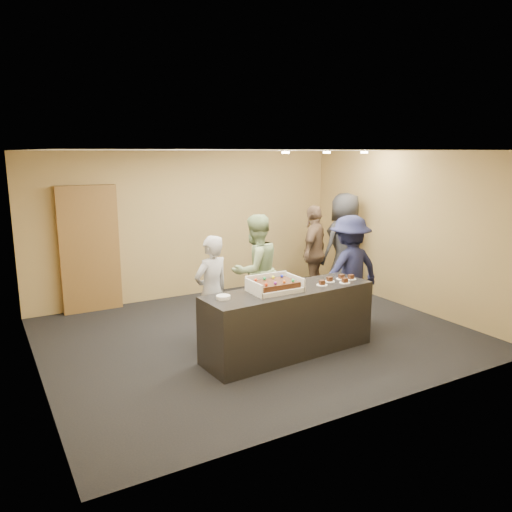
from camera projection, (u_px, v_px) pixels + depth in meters
name	position (u px, v px, depth m)	size (l,w,h in m)	color
room	(257.00, 246.00, 7.19)	(6.04, 6.00, 2.70)	black
serving_counter	(289.00, 321.00, 6.69)	(2.40, 0.70, 0.90)	black
storage_cabinet	(89.00, 249.00, 8.39)	(0.97, 0.15, 2.14)	brown
cake_box	(274.00, 287.00, 6.50)	(0.65, 0.45, 0.19)	white
sheet_cake	(275.00, 284.00, 6.47)	(0.56, 0.38, 0.11)	#34150C
plate_stack	(223.00, 297.00, 6.15)	(0.18, 0.18, 0.04)	white
slice_a	(322.00, 283.00, 6.78)	(0.15, 0.15, 0.07)	white
slice_b	(330.00, 280.00, 6.96)	(0.15, 0.15, 0.07)	white
slice_c	(345.00, 281.00, 6.90)	(0.15, 0.15, 0.07)	white
slice_d	(341.00, 277.00, 7.11)	(0.15, 0.15, 0.07)	white
slice_e	(351.00, 278.00, 7.09)	(0.15, 0.15, 0.07)	white
person_server_grey	(212.00, 292.00, 6.89)	(0.57, 0.38, 1.57)	#A7A8AD
person_sage_man	(255.00, 271.00, 7.72)	(0.85, 0.66, 1.75)	#92AA77
person_navy_man	(349.00, 270.00, 7.84)	(1.11, 0.64, 1.72)	#1B1E42
person_brown_extra	(314.00, 252.00, 9.19)	(1.02, 0.42, 1.74)	brown
person_dark_suit	(345.00, 244.00, 9.42)	(0.95, 0.62, 1.93)	#28292D
ceiling_spotlights	(327.00, 152.00, 8.11)	(1.72, 0.12, 0.03)	#FFEAC6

